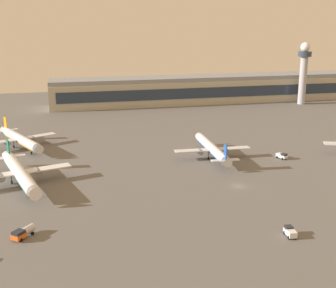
{
  "coord_description": "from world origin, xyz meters",
  "views": [
    {
      "loc": [
        -52.68,
        -126.47,
        51.23
      ],
      "look_at": [
        -13.45,
        39.33,
        4.0
      ],
      "focal_mm": 48.94,
      "sensor_mm": 36.0,
      "label": 1
    }
  ],
  "objects_px": {
    "control_tower": "(304,69)",
    "baggage_tractor": "(282,156)",
    "maintenance_van": "(290,232)",
    "airplane_taxiway_distant": "(212,149)",
    "airplane_near_gate": "(19,172)",
    "airplane_mid_apron": "(20,139)",
    "fuel_truck": "(23,232)"
  },
  "relations": [
    {
      "from": "control_tower",
      "to": "baggage_tractor",
      "type": "xyz_separation_m",
      "value": [
        -63.89,
        -100.99,
        -20.25
      ]
    },
    {
      "from": "airplane_mid_apron",
      "to": "fuel_truck",
      "type": "relative_size",
      "value": 6.02
    },
    {
      "from": "airplane_near_gate",
      "to": "baggage_tractor",
      "type": "xyz_separation_m",
      "value": [
        93.62,
        6.38,
        -2.92
      ]
    },
    {
      "from": "airplane_taxiway_distant",
      "to": "control_tower",
      "type": "bearing_deg",
      "value": 48.42
    },
    {
      "from": "control_tower",
      "to": "airplane_near_gate",
      "type": "bearing_deg",
      "value": -145.72
    },
    {
      "from": "control_tower",
      "to": "fuel_truck",
      "type": "relative_size",
      "value": 6.03
    },
    {
      "from": "airplane_near_gate",
      "to": "airplane_taxiway_distant",
      "type": "relative_size",
      "value": 1.12
    },
    {
      "from": "control_tower",
      "to": "maintenance_van",
      "type": "distance_m",
      "value": 184.83
    },
    {
      "from": "fuel_truck",
      "to": "airplane_near_gate",
      "type": "bearing_deg",
      "value": -44.23
    },
    {
      "from": "control_tower",
      "to": "baggage_tractor",
      "type": "distance_m",
      "value": 121.2
    },
    {
      "from": "airplane_taxiway_distant",
      "to": "maintenance_van",
      "type": "distance_m",
      "value": 65.42
    },
    {
      "from": "airplane_mid_apron",
      "to": "baggage_tractor",
      "type": "relative_size",
      "value": 8.08
    },
    {
      "from": "baggage_tractor",
      "to": "maintenance_van",
      "type": "bearing_deg",
      "value": 41.52
    },
    {
      "from": "airplane_mid_apron",
      "to": "baggage_tractor",
      "type": "distance_m",
      "value": 103.88
    },
    {
      "from": "airplane_taxiway_distant",
      "to": "airplane_mid_apron",
      "type": "distance_m",
      "value": 77.94
    },
    {
      "from": "airplane_near_gate",
      "to": "maintenance_van",
      "type": "xyz_separation_m",
      "value": [
        66.23,
        -52.07,
        -2.92
      ]
    },
    {
      "from": "airplane_mid_apron",
      "to": "control_tower",
      "type": "bearing_deg",
      "value": 176.83
    },
    {
      "from": "control_tower",
      "to": "airplane_near_gate",
      "type": "xyz_separation_m",
      "value": [
        -157.5,
        -107.37,
        -17.33
      ]
    },
    {
      "from": "airplane_taxiway_distant",
      "to": "airplane_mid_apron",
      "type": "relative_size",
      "value": 1.01
    },
    {
      "from": "control_tower",
      "to": "baggage_tractor",
      "type": "height_order",
      "value": "control_tower"
    },
    {
      "from": "airplane_near_gate",
      "to": "fuel_truck",
      "type": "height_order",
      "value": "airplane_near_gate"
    },
    {
      "from": "airplane_mid_apron",
      "to": "airplane_near_gate",
      "type": "bearing_deg",
      "value": 69.32
    },
    {
      "from": "airplane_near_gate",
      "to": "airplane_taxiway_distant",
      "type": "xyz_separation_m",
      "value": [
        68.44,
        13.27,
        -0.49
      ]
    },
    {
      "from": "baggage_tractor",
      "to": "control_tower",
      "type": "bearing_deg",
      "value": -145.69
    },
    {
      "from": "airplane_taxiway_distant",
      "to": "fuel_truck",
      "type": "xyz_separation_m",
      "value": [
        -65.13,
        -51.18,
        -2.25
      ]
    },
    {
      "from": "control_tower",
      "to": "airplane_near_gate",
      "type": "height_order",
      "value": "control_tower"
    },
    {
      "from": "maintenance_van",
      "to": "fuel_truck",
      "type": "distance_m",
      "value": 64.5
    },
    {
      "from": "baggage_tractor",
      "to": "fuel_truck",
      "type": "relative_size",
      "value": 0.75
    },
    {
      "from": "maintenance_van",
      "to": "control_tower",
      "type": "bearing_deg",
      "value": 65.57
    },
    {
      "from": "control_tower",
      "to": "maintenance_van",
      "type": "relative_size",
      "value": 8.6
    },
    {
      "from": "maintenance_van",
      "to": "airplane_taxiway_distant",
      "type": "bearing_deg",
      "value": 93.42
    },
    {
      "from": "maintenance_van",
      "to": "fuel_truck",
      "type": "bearing_deg",
      "value": 172.68
    }
  ]
}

